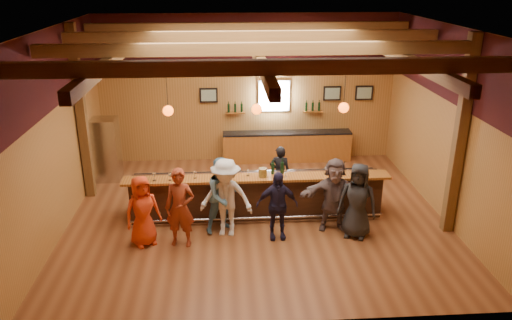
{
  "coord_description": "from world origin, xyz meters",
  "views": [
    {
      "loc": [
        -0.75,
        -10.96,
        5.66
      ],
      "look_at": [
        0.0,
        0.3,
        1.35
      ],
      "focal_mm": 35.0,
      "sensor_mm": 36.0,
      "label": 1
    }
  ],
  "objects_px": {
    "ice_bucket": "(263,173)",
    "bottle_a": "(273,168)",
    "customer_navy": "(277,205)",
    "bartender": "(280,173)",
    "customer_denim": "(223,195)",
    "customer_dark": "(357,201)",
    "back_bar_cabinet": "(287,146)",
    "customer_brown": "(334,195)",
    "customer_orange": "(143,211)",
    "customer_redvest": "(180,208)",
    "customer_white": "(226,198)",
    "bar_counter": "(257,194)",
    "stainless_fridge": "(106,149)"
  },
  "relations": [
    {
      "from": "stainless_fridge",
      "to": "customer_denim",
      "type": "bearing_deg",
      "value": -44.92
    },
    {
      "from": "customer_dark",
      "to": "bottle_a",
      "type": "relative_size",
      "value": 4.79
    },
    {
      "from": "bartender",
      "to": "bottle_a",
      "type": "height_order",
      "value": "bottle_a"
    },
    {
      "from": "customer_white",
      "to": "customer_dark",
      "type": "distance_m",
      "value": 2.92
    },
    {
      "from": "customer_redvest",
      "to": "customer_white",
      "type": "relative_size",
      "value": 0.97
    },
    {
      "from": "bar_counter",
      "to": "bottle_a",
      "type": "distance_m",
      "value": 0.83
    },
    {
      "from": "back_bar_cabinet",
      "to": "customer_white",
      "type": "distance_m",
      "value": 5.0
    },
    {
      "from": "customer_orange",
      "to": "bartender",
      "type": "bearing_deg",
      "value": 3.97
    },
    {
      "from": "customer_denim",
      "to": "customer_dark",
      "type": "xyz_separation_m",
      "value": [
        2.97,
        -0.45,
        -0.02
      ]
    },
    {
      "from": "customer_navy",
      "to": "customer_brown",
      "type": "relative_size",
      "value": 0.92
    },
    {
      "from": "customer_white",
      "to": "customer_brown",
      "type": "relative_size",
      "value": 1.05
    },
    {
      "from": "customer_denim",
      "to": "customer_brown",
      "type": "bearing_deg",
      "value": -30.51
    },
    {
      "from": "customer_redvest",
      "to": "customer_navy",
      "type": "distance_m",
      "value": 2.12
    },
    {
      "from": "customer_navy",
      "to": "bartender",
      "type": "bearing_deg",
      "value": 80.9
    },
    {
      "from": "customer_denim",
      "to": "customer_brown",
      "type": "distance_m",
      "value": 2.52
    },
    {
      "from": "back_bar_cabinet",
      "to": "customer_navy",
      "type": "xyz_separation_m",
      "value": [
        -0.83,
        -4.82,
        0.32
      ]
    },
    {
      "from": "customer_navy",
      "to": "ice_bucket",
      "type": "distance_m",
      "value": 1.03
    },
    {
      "from": "customer_white",
      "to": "customer_dark",
      "type": "height_order",
      "value": "customer_white"
    },
    {
      "from": "back_bar_cabinet",
      "to": "bottle_a",
      "type": "bearing_deg",
      "value": -102.37
    },
    {
      "from": "customer_navy",
      "to": "bartender",
      "type": "relative_size",
      "value": 1.08
    },
    {
      "from": "customer_redvest",
      "to": "bottle_a",
      "type": "height_order",
      "value": "customer_redvest"
    },
    {
      "from": "customer_white",
      "to": "customer_navy",
      "type": "relative_size",
      "value": 1.15
    },
    {
      "from": "customer_denim",
      "to": "customer_navy",
      "type": "height_order",
      "value": "customer_denim"
    },
    {
      "from": "customer_brown",
      "to": "bartender",
      "type": "relative_size",
      "value": 1.18
    },
    {
      "from": "ice_bucket",
      "to": "bottle_a",
      "type": "xyz_separation_m",
      "value": [
        0.25,
        0.17,
        0.04
      ]
    },
    {
      "from": "customer_redvest",
      "to": "customer_denim",
      "type": "bearing_deg",
      "value": 41.36
    },
    {
      "from": "ice_bucket",
      "to": "bottle_a",
      "type": "bearing_deg",
      "value": 33.71
    },
    {
      "from": "customer_navy",
      "to": "customer_dark",
      "type": "bearing_deg",
      "value": -2.06
    },
    {
      "from": "bottle_a",
      "to": "customer_redvest",
      "type": "bearing_deg",
      "value": -149.74
    },
    {
      "from": "ice_bucket",
      "to": "customer_dark",
      "type": "bearing_deg",
      "value": -24.89
    },
    {
      "from": "back_bar_cabinet",
      "to": "customer_denim",
      "type": "distance_m",
      "value": 4.86
    },
    {
      "from": "customer_brown",
      "to": "ice_bucket",
      "type": "bearing_deg",
      "value": 162.35
    },
    {
      "from": "customer_denim",
      "to": "bartender",
      "type": "bearing_deg",
      "value": 18.88
    },
    {
      "from": "customer_redvest",
      "to": "customer_orange",
      "type": "bearing_deg",
      "value": -176.11
    },
    {
      "from": "customer_white",
      "to": "bottle_a",
      "type": "bearing_deg",
      "value": 48.02
    },
    {
      "from": "customer_brown",
      "to": "ice_bucket",
      "type": "height_order",
      "value": "customer_brown"
    },
    {
      "from": "customer_white",
      "to": "customer_navy",
      "type": "xyz_separation_m",
      "value": [
        1.12,
        -0.23,
        -0.12
      ]
    },
    {
      "from": "customer_orange",
      "to": "bartender",
      "type": "relative_size",
      "value": 1.09
    },
    {
      "from": "back_bar_cabinet",
      "to": "ice_bucket",
      "type": "distance_m",
      "value": 4.12
    },
    {
      "from": "stainless_fridge",
      "to": "customer_white",
      "type": "bearing_deg",
      "value": -45.97
    },
    {
      "from": "back_bar_cabinet",
      "to": "customer_navy",
      "type": "distance_m",
      "value": 4.9
    },
    {
      "from": "bar_counter",
      "to": "customer_white",
      "type": "distance_m",
      "value": 1.33
    },
    {
      "from": "back_bar_cabinet",
      "to": "customer_orange",
      "type": "height_order",
      "value": "customer_orange"
    },
    {
      "from": "bottle_a",
      "to": "customer_brown",
      "type": "bearing_deg",
      "value": -29.35
    },
    {
      "from": "bottle_a",
      "to": "bar_counter",
      "type": "bearing_deg",
      "value": 154.9
    },
    {
      "from": "customer_denim",
      "to": "bartender",
      "type": "distance_m",
      "value": 2.18
    },
    {
      "from": "customer_denim",
      "to": "customer_dark",
      "type": "bearing_deg",
      "value": -37.13
    },
    {
      "from": "stainless_fridge",
      "to": "customer_navy",
      "type": "relative_size",
      "value": 1.13
    },
    {
      "from": "customer_orange",
      "to": "customer_redvest",
      "type": "height_order",
      "value": "customer_redvest"
    },
    {
      "from": "stainless_fridge",
      "to": "customer_dark",
      "type": "bearing_deg",
      "value": -30.8
    }
  ]
}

